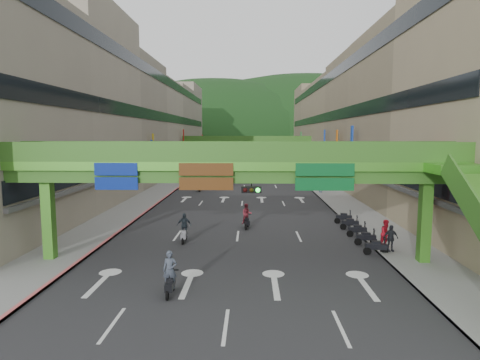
{
  "coord_description": "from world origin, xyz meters",
  "views": [
    {
      "loc": [
        0.99,
        -16.95,
        7.55
      ],
      "look_at": [
        0.0,
        18.0,
        3.5
      ],
      "focal_mm": 30.0,
      "sensor_mm": 36.0,
      "label": 1
    }
  ],
  "objects": [
    {
      "name": "curb_right",
      "position": [
        9.1,
        50.0,
        0.09
      ],
      "size": [
        0.2,
        140.0,
        0.18
      ],
      "primitive_type": "cube",
      "color": "gray",
      "rests_on": "ground"
    },
    {
      "name": "overpass_near",
      "position": [
        0.93,
        5.38,
        5.21
      ],
      "size": [
        28.0,
        12.27,
        7.1
      ],
      "color": "#4C9E2D",
      "rests_on": "ground"
    },
    {
      "name": "parked_scooter_row",
      "position": [
        8.8,
        12.05,
        0.52
      ],
      "size": [
        1.6,
        9.39,
        1.08
      ],
      "color": "black",
      "rests_on": "ground"
    },
    {
      "name": "sidewalk_right",
      "position": [
        11.0,
        50.0,
        0.07
      ],
      "size": [
        4.0,
        140.0,
        0.15
      ],
      "primitive_type": "cube",
      "color": "gray",
      "rests_on": "ground"
    },
    {
      "name": "car_yellow",
      "position": [
        0.22,
        45.21,
        0.63
      ],
      "size": [
        1.85,
        3.84,
        1.27
      ],
      "primitive_type": "imported",
      "rotation": [
        0.0,
        0.0,
        -0.1
      ],
      "color": "orange",
      "rests_on": "ground"
    },
    {
      "name": "scooter_rider_left",
      "position": [
        -3.68,
        10.24,
        1.04
      ],
      "size": [
        1.02,
        1.6,
        2.06
      ],
      "color": "gray",
      "rests_on": "ground"
    },
    {
      "name": "hill_right",
      "position": [
        25.0,
        180.0,
        0.0
      ],
      "size": [
        208.0,
        176.0,
        128.0
      ],
      "primitive_type": "ellipsoid",
      "color": "#1C4419",
      "rests_on": "ground"
    },
    {
      "name": "hill_left",
      "position": [
        -15.0,
        160.0,
        0.0
      ],
      "size": [
        168.0,
        140.0,
        112.0
      ],
      "primitive_type": "ellipsoid",
      "color": "#1C4419",
      "rests_on": "ground"
    },
    {
      "name": "building_row_left",
      "position": [
        -18.93,
        50.0,
        9.46
      ],
      "size": [
        12.8,
        95.0,
        19.0
      ],
      "color": "#9E937F",
      "rests_on": "ground"
    },
    {
      "name": "curb_left",
      "position": [
        -9.1,
        50.0,
        0.09
      ],
      "size": [
        0.2,
        140.0,
        0.18
      ],
      "primitive_type": "cube",
      "color": "#CC5959",
      "rests_on": "ground"
    },
    {
      "name": "pedestrian_red",
      "position": [
        9.8,
        8.82,
        0.92
      ],
      "size": [
        1.07,
        0.94,
        1.84
      ],
      "primitive_type": "imported",
      "rotation": [
        0.0,
        0.0,
        0.32
      ],
      "color": "red",
      "rests_on": "ground"
    },
    {
      "name": "car_silver",
      "position": [
        -7.0,
        62.74,
        0.64
      ],
      "size": [
        2.0,
        4.05,
        1.28
      ],
      "primitive_type": "imported",
      "rotation": [
        0.0,
        0.0,
        0.17
      ],
      "color": "#9C9DA2",
      "rests_on": "ground"
    },
    {
      "name": "road_slab",
      "position": [
        0.0,
        50.0,
        0.01
      ],
      "size": [
        18.0,
        140.0,
        0.02
      ],
      "primitive_type": "cube",
      "color": "#28282B",
      "rests_on": "ground"
    },
    {
      "name": "scooter_rider_far",
      "position": [
        -5.83,
        35.32,
        1.07
      ],
      "size": [
        0.91,
        1.6,
        2.11
      ],
      "color": "#6F1B03",
      "rests_on": "ground"
    },
    {
      "name": "pedestrian_blue",
      "position": [
        9.8,
        33.63,
        0.91
      ],
      "size": [
        1.01,
        0.89,
        1.82
      ],
      "primitive_type": "imported",
      "rotation": [
        0.0,
        0.0,
        2.62
      ],
      "color": "#303F5C",
      "rests_on": "ground"
    },
    {
      "name": "sidewalk_left",
      "position": [
        -11.0,
        50.0,
        0.07
      ],
      "size": [
        4.0,
        140.0,
        0.15
      ],
      "primitive_type": "cube",
      "color": "gray",
      "rests_on": "ground"
    },
    {
      "name": "pedestrian_dark",
      "position": [
        9.8,
        8.0,
        0.84
      ],
      "size": [
        1.03,
        0.53,
        1.68
      ],
      "primitive_type": "imported",
      "rotation": [
        0.0,
        0.0,
        0.13
      ],
      "color": "#222329",
      "rests_on": "ground"
    },
    {
      "name": "building_row_right",
      "position": [
        18.93,
        50.0,
        9.46
      ],
      "size": [
        12.8,
        95.0,
        19.0
      ],
      "color": "gray",
      "rests_on": "ground"
    },
    {
      "name": "scooter_rider_mid",
      "position": [
        0.64,
        14.48,
        1.03
      ],
      "size": [
        0.88,
        1.6,
        2.01
      ],
      "color": "black",
      "rests_on": "ground"
    },
    {
      "name": "bunting_string",
      "position": [
        0.0,
        30.0,
        5.96
      ],
      "size": [
        26.0,
        0.36,
        0.47
      ],
      "color": "black",
      "rests_on": "ground"
    },
    {
      "name": "ground",
      "position": [
        0.0,
        0.0,
        0.0
      ],
      "size": [
        320.0,
        320.0,
        0.0
      ],
      "primitive_type": "plane",
      "color": "black",
      "rests_on": "ground"
    },
    {
      "name": "overpass_far",
      "position": [
        0.0,
        65.0,
        5.4
      ],
      "size": [
        28.0,
        2.2,
        7.1
      ],
      "color": "#4C9E2D",
      "rests_on": "ground"
    },
    {
      "name": "scooter_rider_near",
      "position": [
        -2.79,
        1.0,
        1.01
      ],
      "size": [
        0.68,
        1.6,
        2.14
      ],
      "color": "black",
      "rests_on": "ground"
    }
  ]
}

